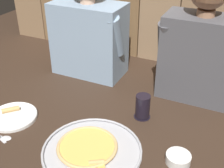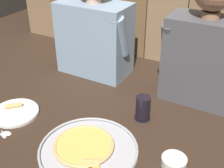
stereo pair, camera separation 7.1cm
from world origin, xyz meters
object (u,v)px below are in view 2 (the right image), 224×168
object	(u,v)px
drinking_glass	(143,108)
diner_right	(205,45)
dinner_plate	(15,112)
pizza_tray	(87,148)
diner_left	(94,25)
dipping_bowl	(174,161)

from	to	relation	value
drinking_glass	diner_right	bearing A→B (deg)	59.45
dinner_plate	drinking_glass	bearing A→B (deg)	26.12
pizza_tray	dinner_plate	world-z (taller)	dinner_plate
diner_left	drinking_glass	bearing A→B (deg)	-33.74
dipping_bowl	diner_right	distance (m)	0.57
pizza_tray	diner_left	xyz separation A→B (m)	(-0.33, 0.59, 0.27)
dinner_plate	diner_left	bearing A→B (deg)	79.72
pizza_tray	diner_right	bearing A→B (deg)	64.72
pizza_tray	drinking_glass	bearing A→B (deg)	70.30
dinner_plate	dipping_bowl	size ratio (longest dim) A/B	2.32
pizza_tray	drinking_glass	distance (m)	0.32
pizza_tray	diner_left	size ratio (longest dim) A/B	0.63
pizza_tray	dipping_bowl	world-z (taller)	dipping_bowl
diner_left	diner_right	bearing A→B (deg)	-0.04
drinking_glass	diner_left	xyz separation A→B (m)	(-0.43, 0.29, 0.23)
drinking_glass	pizza_tray	bearing A→B (deg)	-109.70
dinner_plate	diner_right	distance (m)	0.93
pizza_tray	dinner_plate	size ratio (longest dim) A/B	1.80
dinner_plate	dipping_bowl	xyz separation A→B (m)	(0.75, 0.05, 0.01)
dinner_plate	drinking_glass	xyz separation A→B (m)	(0.53, 0.26, 0.05)
drinking_glass	diner_right	xyz separation A→B (m)	(0.17, 0.29, 0.23)
dinner_plate	drinking_glass	world-z (taller)	drinking_glass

